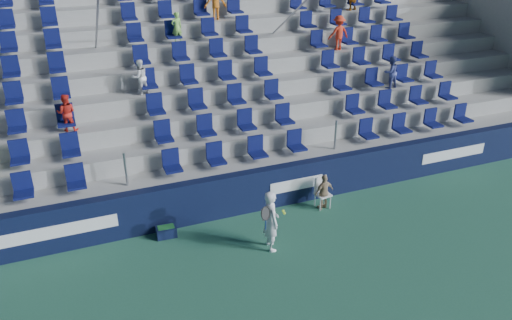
# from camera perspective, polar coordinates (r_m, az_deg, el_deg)

# --- Properties ---
(ground) EXTENTS (70.00, 70.00, 0.00)m
(ground) POSITION_cam_1_polar(r_m,az_deg,el_deg) (11.54, 4.32, -13.52)
(ground) COLOR #296149
(ground) RESTS_ON ground
(sponsor_wall) EXTENTS (24.00, 0.32, 1.20)m
(sponsor_wall) POSITION_cam_1_polar(r_m,az_deg,el_deg) (13.60, -1.32, -3.71)
(sponsor_wall) COLOR black
(sponsor_wall) RESTS_ON ground
(grandstand) EXTENTS (24.00, 8.17, 6.63)m
(grandstand) POSITION_cam_1_polar(r_m,az_deg,el_deg) (17.48, -7.26, 8.44)
(grandstand) COLOR #9C9C97
(grandstand) RESTS_ON ground
(tennis_player) EXTENTS (0.69, 0.64, 1.58)m
(tennis_player) POSITION_cam_1_polar(r_m,az_deg,el_deg) (12.03, 1.74, -6.93)
(tennis_player) COLOR silver
(tennis_player) RESTS_ON ground
(line_judge_chair) EXTENTS (0.44, 0.45, 0.89)m
(line_judge_chair) POSITION_cam_1_polar(r_m,az_deg,el_deg) (14.02, 7.50, -3.41)
(line_judge_chair) COLOR white
(line_judge_chair) RESTS_ON ground
(line_judge) EXTENTS (0.64, 0.35, 1.04)m
(line_judge) POSITION_cam_1_polar(r_m,az_deg,el_deg) (13.91, 7.78, -3.63)
(line_judge) COLOR tan
(line_judge) RESTS_ON ground
(ball_bin) EXTENTS (0.52, 0.36, 0.28)m
(ball_bin) POSITION_cam_1_polar(r_m,az_deg,el_deg) (13.00, -10.22, -8.00)
(ball_bin) COLOR #0E1636
(ball_bin) RESTS_ON ground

